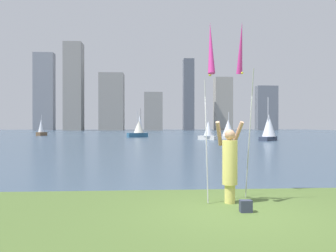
# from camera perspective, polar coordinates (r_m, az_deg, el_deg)

# --- Properties ---
(ground) EXTENTS (120.00, 138.00, 0.12)m
(ground) POSITION_cam_1_polar(r_m,az_deg,el_deg) (58.09, -1.86, -1.63)
(ground) COLOR #4C662D
(person) EXTENTS (0.70, 0.52, 1.92)m
(person) POSITION_cam_1_polar(r_m,az_deg,el_deg) (8.17, 10.23, -6.03)
(person) COLOR #D8CC66
(person) RESTS_ON ground
(kite_flag_left) EXTENTS (0.16, 0.98, 4.11)m
(kite_flag_left) POSITION_cam_1_polar(r_m,az_deg,el_deg) (7.83, 7.08, 11.95)
(kite_flag_left) COLOR #B2B2B7
(kite_flag_left) RESTS_ON ground
(kite_flag_right) EXTENTS (0.16, 1.30, 4.48)m
(kite_flag_right) POSITION_cam_1_polar(r_m,az_deg,el_deg) (9.32, 12.06, 11.90)
(kite_flag_right) COLOR #B2B2B7
(kite_flag_right) RESTS_ON ground
(bag) EXTENTS (0.25, 0.17, 0.25)m
(bag) POSITION_cam_1_polar(r_m,az_deg,el_deg) (7.54, 12.80, -12.86)
(bag) COLOR #33384C
(bag) RESTS_ON ground
(sailboat_0) EXTENTS (3.10, 2.13, 3.85)m
(sailboat_0) POSITION_cam_1_polar(r_m,az_deg,el_deg) (50.22, -4.95, -0.50)
(sailboat_0) COLOR #2D6084
(sailboat_0) RESTS_ON ground
(sailboat_1) EXTENTS (2.79, 2.95, 4.96)m
(sailboat_1) POSITION_cam_1_polar(r_m,az_deg,el_deg) (41.01, 16.39, -0.30)
(sailboat_1) COLOR #333D51
(sailboat_1) RESTS_ON ground
(sailboat_2) EXTENTS (2.37, 3.03, 3.53)m
(sailboat_2) POSITION_cam_1_polar(r_m,az_deg,el_deg) (46.02, 9.99, -0.52)
(sailboat_2) COLOR silver
(sailboat_2) RESTS_ON ground
(sailboat_3) EXTENTS (2.12, 1.86, 3.65)m
(sailboat_3) POSITION_cam_1_polar(r_m,az_deg,el_deg) (41.40, 6.67, -0.78)
(sailboat_3) COLOR silver
(sailboat_3) RESTS_ON ground
(sailboat_4) EXTENTS (2.23, 1.40, 4.67)m
(sailboat_4) POSITION_cam_1_polar(r_m,az_deg,el_deg) (60.47, -4.68, 0.16)
(sailboat_4) COLOR white
(sailboat_4) RESTS_ON ground
(sailboat_7) EXTENTS (1.50, 1.96, 3.39)m
(sailboat_7) POSITION_cam_1_polar(r_m,az_deg,el_deg) (60.12, -20.32, -0.43)
(sailboat_7) COLOR brown
(sailboat_7) RESTS_ON ground
(skyline_tower_0) EXTENTS (6.22, 3.27, 24.45)m
(skyline_tower_0) POSITION_cam_1_polar(r_m,az_deg,el_deg) (115.68, -19.88, 5.38)
(skyline_tower_0) COLOR gray
(skyline_tower_0) RESTS_ON ground
(skyline_tower_1) EXTENTS (5.49, 5.60, 27.07)m
(skyline_tower_1) POSITION_cam_1_polar(r_m,az_deg,el_deg) (110.75, -15.40, 6.30)
(skyline_tower_1) COLOR gray
(skyline_tower_1) RESTS_ON ground
(skyline_tower_2) EXTENTS (7.61, 6.61, 17.98)m
(skyline_tower_2) POSITION_cam_1_polar(r_m,az_deg,el_deg) (110.65, -9.32, 3.95)
(skyline_tower_2) COLOR gray
(skyline_tower_2) RESTS_ON ground
(skyline_tower_3) EXTENTS (5.69, 4.03, 11.91)m
(skyline_tower_3) POSITION_cam_1_polar(r_m,az_deg,el_deg) (107.49, -2.47, 2.44)
(skyline_tower_3) COLOR gray
(skyline_tower_3) RESTS_ON ground
(skyline_tower_4) EXTENTS (3.29, 3.50, 22.36)m
(skyline_tower_4) POSITION_cam_1_polar(r_m,az_deg,el_deg) (108.31, 3.42, 5.19)
(skyline_tower_4) COLOR #565B66
(skyline_tower_4) RESTS_ON ground
(skyline_tower_5) EXTENTS (5.70, 4.33, 17.30)m
(skyline_tower_5) POSITION_cam_1_polar(r_m,az_deg,el_deg) (114.52, 9.12, 3.65)
(skyline_tower_5) COLOR gray
(skyline_tower_5) RESTS_ON ground
(skyline_tower_6) EXTENTS (6.66, 3.23, 14.29)m
(skyline_tower_6) POSITION_cam_1_polar(r_m,az_deg,el_deg) (115.34, 16.05, 2.87)
(skyline_tower_6) COLOR slate
(skyline_tower_6) RESTS_ON ground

